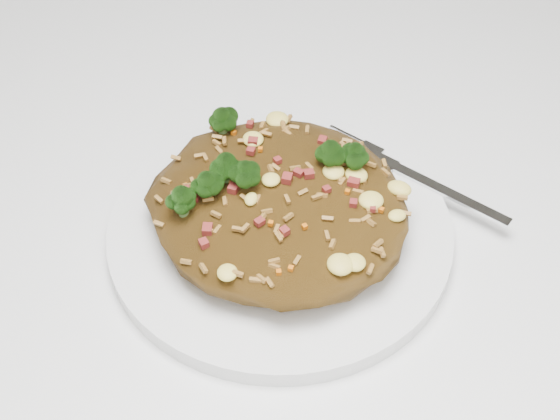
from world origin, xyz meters
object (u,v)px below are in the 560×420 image
at_px(plate, 280,231).
at_px(fork, 421,179).
at_px(fried_rice, 279,197).
at_px(dining_table, 192,249).

distance_m(plate, fork, 0.11).
bearing_deg(fork, fried_rice, -120.46).
distance_m(dining_table, plate, 0.14).
bearing_deg(plate, fork, 53.84).
distance_m(dining_table, fried_rice, 0.17).
xyz_separation_m(plate, fork, (0.07, 0.09, 0.01)).
relative_size(dining_table, fork, 7.38).
xyz_separation_m(dining_table, fried_rice, (0.10, -0.02, 0.13)).
distance_m(plate, fried_rice, 0.03).
height_order(dining_table, fork, fork).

